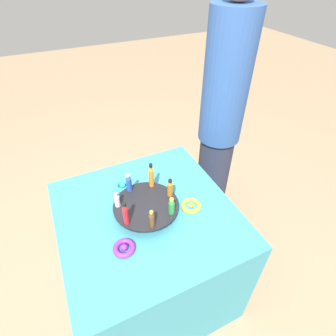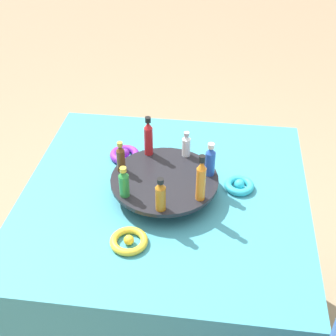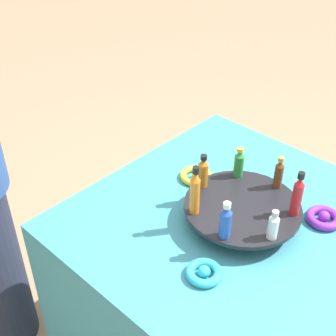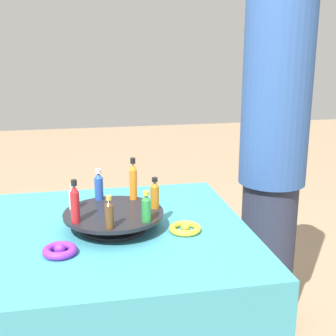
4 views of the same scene
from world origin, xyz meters
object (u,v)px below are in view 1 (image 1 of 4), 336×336
at_px(bottle_green, 172,206).
at_px(bottle_clear, 117,200).
at_px(bottle_blue, 129,183).
at_px(ribbon_bow_gold, 191,206).
at_px(ribbon_bow_purple, 124,248).
at_px(ribbon_bow_teal, 123,186).
at_px(bottle_red, 126,214).
at_px(person_figure, 221,119).
at_px(bottle_amber, 170,188).
at_px(bottle_brown, 152,220).
at_px(display_stand, 146,207).
at_px(bottle_orange, 151,176).

bearing_deg(bottle_green, bottle_clear, -35.14).
height_order(bottle_blue, ribbon_bow_gold, bottle_blue).
xyz_separation_m(ribbon_bow_purple, ribbon_bow_teal, (-0.12, -0.39, -0.00)).
distance_m(bottle_red, ribbon_bow_teal, 0.32).
height_order(bottle_red, person_figure, person_figure).
bearing_deg(bottle_amber, ribbon_bow_teal, -48.80).
height_order(bottle_brown, person_figure, person_figure).
xyz_separation_m(bottle_amber, ribbon_bow_teal, (0.19, -0.22, -0.10)).
relative_size(ribbon_bow_teal, person_figure, 0.05).
distance_m(ribbon_bow_purple, person_figure, 1.12).
relative_size(bottle_blue, bottle_clear, 1.28).
height_order(bottle_green, person_figure, person_figure).
xyz_separation_m(bottle_green, person_figure, (-0.66, -0.57, 0.02)).
bearing_deg(bottle_red, ribbon_bow_gold, -179.96).
distance_m(bottle_red, bottle_amber, 0.27).
distance_m(display_stand, ribbon_bow_gold, 0.23).
height_order(bottle_blue, person_figure, person_figure).
distance_m(bottle_green, bottle_orange, 0.22).
height_order(bottle_green, ribbon_bow_purple, bottle_green).
bearing_deg(ribbon_bow_gold, ribbon_bow_purple, 13.32).
bearing_deg(display_stand, bottle_amber, -176.56).
distance_m(bottle_amber, bottle_clear, 0.27).
height_order(bottle_red, bottle_brown, bottle_red).
xyz_separation_m(bottle_orange, ribbon_bow_teal, (0.13, -0.11, -0.12)).
relative_size(ribbon_bow_gold, ribbon_bow_teal, 1.12).
xyz_separation_m(bottle_green, bottle_orange, (0.01, -0.22, 0.02)).
height_order(bottle_orange, ribbon_bow_purple, bottle_orange).
xyz_separation_m(ribbon_bow_teal, person_figure, (-0.80, -0.24, 0.11)).
height_order(bottle_brown, ribbon_bow_purple, bottle_brown).
distance_m(ribbon_bow_purple, ribbon_bow_teal, 0.40).
height_order(bottle_orange, person_figure, person_figure).
bearing_deg(ribbon_bow_purple, ribbon_bow_teal, -106.68).
relative_size(bottle_green, ribbon_bow_purple, 0.97).
bearing_deg(bottle_blue, bottle_orange, 170.58).
height_order(bottle_brown, bottle_clear, bottle_brown).
bearing_deg(person_figure, bottle_green, 9.00).
bearing_deg(bottle_clear, bottle_green, 144.86).
xyz_separation_m(bottle_blue, ribbon_bow_teal, (0.02, -0.09, -0.10)).
relative_size(bottle_brown, bottle_blue, 0.93).
xyz_separation_m(display_stand, bottle_red, (0.12, 0.07, 0.08)).
bearing_deg(bottle_amber, bottle_green, 67.72).
distance_m(display_stand, bottle_brown, 0.15).
bearing_deg(bottle_orange, person_figure, -152.42).
distance_m(display_stand, bottle_orange, 0.16).
distance_m(bottle_orange, person_figure, 0.76).
bearing_deg(bottle_orange, bottle_brown, 67.72).
relative_size(display_stand, ribbon_bow_purple, 3.24).
bearing_deg(ribbon_bow_teal, bottle_red, 77.22).
bearing_deg(bottle_amber, bottle_orange, -60.85).
height_order(bottle_orange, ribbon_bow_gold, bottle_orange).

